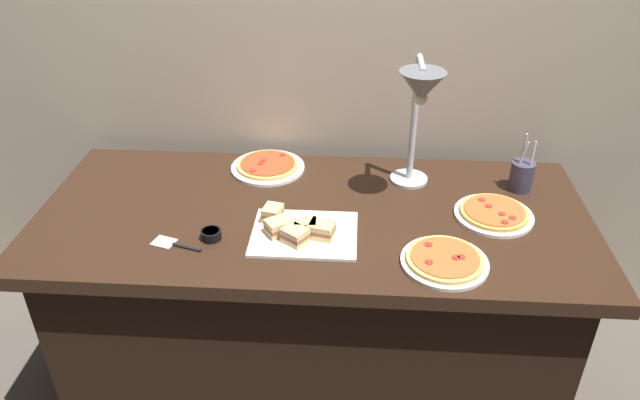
{
  "coord_description": "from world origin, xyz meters",
  "views": [
    {
      "loc": [
        0.14,
        -1.73,
        1.88
      ],
      "look_at": [
        0.02,
        0.0,
        0.81
      ],
      "focal_mm": 33.7,
      "sensor_mm": 36.0,
      "label": 1
    }
  ],
  "objects_px": {
    "pizza_plate_center": "(268,166)",
    "sandwich_platter": "(299,230)",
    "pizza_plate_front": "(445,260)",
    "heat_lamp": "(420,99)",
    "utensil_holder": "(522,175)",
    "serving_spatula": "(175,245)",
    "pizza_plate_raised_stand": "(494,214)",
    "sauce_cup_near": "(211,234)"
  },
  "relations": [
    {
      "from": "sandwich_platter",
      "to": "serving_spatula",
      "type": "height_order",
      "value": "sandwich_platter"
    },
    {
      "from": "pizza_plate_raised_stand",
      "to": "serving_spatula",
      "type": "xyz_separation_m",
      "value": [
        -1.04,
        -0.24,
        -0.01
      ]
    },
    {
      "from": "heat_lamp",
      "to": "utensil_holder",
      "type": "relative_size",
      "value": 2.19
    },
    {
      "from": "heat_lamp",
      "to": "serving_spatula",
      "type": "bearing_deg",
      "value": -155.79
    },
    {
      "from": "heat_lamp",
      "to": "utensil_holder",
      "type": "xyz_separation_m",
      "value": [
        0.4,
        0.08,
        -0.32
      ]
    },
    {
      "from": "pizza_plate_front",
      "to": "sauce_cup_near",
      "type": "height_order",
      "value": "same"
    },
    {
      "from": "utensil_holder",
      "to": "heat_lamp",
      "type": "bearing_deg",
      "value": -168.15
    },
    {
      "from": "pizza_plate_raised_stand",
      "to": "sandwich_platter",
      "type": "relative_size",
      "value": 0.78
    },
    {
      "from": "heat_lamp",
      "to": "sandwich_platter",
      "type": "bearing_deg",
      "value": -144.95
    },
    {
      "from": "pizza_plate_raised_stand",
      "to": "sandwich_platter",
      "type": "distance_m",
      "value": 0.67
    },
    {
      "from": "pizza_plate_center",
      "to": "sandwich_platter",
      "type": "height_order",
      "value": "sandwich_platter"
    },
    {
      "from": "pizza_plate_center",
      "to": "serving_spatula",
      "type": "xyz_separation_m",
      "value": [
        -0.22,
        -0.52,
        -0.01
      ]
    },
    {
      "from": "sandwich_platter",
      "to": "heat_lamp",
      "type": "bearing_deg",
      "value": 35.05
    },
    {
      "from": "pizza_plate_center",
      "to": "pizza_plate_raised_stand",
      "type": "height_order",
      "value": "same"
    },
    {
      "from": "pizza_plate_front",
      "to": "heat_lamp",
      "type": "bearing_deg",
      "value": 101.52
    },
    {
      "from": "pizza_plate_center",
      "to": "serving_spatula",
      "type": "height_order",
      "value": "pizza_plate_center"
    },
    {
      "from": "heat_lamp",
      "to": "serving_spatula",
      "type": "distance_m",
      "value": 0.92
    },
    {
      "from": "sauce_cup_near",
      "to": "heat_lamp",
      "type": "bearing_deg",
      "value": 24.49
    },
    {
      "from": "heat_lamp",
      "to": "pizza_plate_front",
      "type": "relative_size",
      "value": 1.83
    },
    {
      "from": "pizza_plate_front",
      "to": "utensil_holder",
      "type": "relative_size",
      "value": 1.2
    },
    {
      "from": "heat_lamp",
      "to": "pizza_plate_front",
      "type": "distance_m",
      "value": 0.53
    },
    {
      "from": "serving_spatula",
      "to": "utensil_holder",
      "type": "bearing_deg",
      "value": 20.16
    },
    {
      "from": "pizza_plate_front",
      "to": "serving_spatula",
      "type": "relative_size",
      "value": 1.55
    },
    {
      "from": "utensil_holder",
      "to": "serving_spatula",
      "type": "bearing_deg",
      "value": -159.84
    },
    {
      "from": "pizza_plate_raised_stand",
      "to": "serving_spatula",
      "type": "relative_size",
      "value": 1.54
    },
    {
      "from": "pizza_plate_front",
      "to": "pizza_plate_raised_stand",
      "type": "relative_size",
      "value": 1.0
    },
    {
      "from": "sandwich_platter",
      "to": "serving_spatula",
      "type": "relative_size",
      "value": 1.98
    },
    {
      "from": "sauce_cup_near",
      "to": "utensil_holder",
      "type": "relative_size",
      "value": 0.3
    },
    {
      "from": "pizza_plate_center",
      "to": "serving_spatula",
      "type": "bearing_deg",
      "value": -113.33
    },
    {
      "from": "pizza_plate_front",
      "to": "pizza_plate_center",
      "type": "distance_m",
      "value": 0.83
    },
    {
      "from": "pizza_plate_front",
      "to": "serving_spatula",
      "type": "bearing_deg",
      "value": 177.31
    },
    {
      "from": "pizza_plate_raised_stand",
      "to": "pizza_plate_center",
      "type": "bearing_deg",
      "value": 160.77
    },
    {
      "from": "heat_lamp",
      "to": "pizza_plate_front",
      "type": "xyz_separation_m",
      "value": [
        0.08,
        -0.38,
        -0.36
      ]
    },
    {
      "from": "utensil_holder",
      "to": "pizza_plate_raised_stand",
      "type": "bearing_deg",
      "value": -123.31
    },
    {
      "from": "pizza_plate_raised_stand",
      "to": "serving_spatula",
      "type": "distance_m",
      "value": 1.06
    },
    {
      "from": "sauce_cup_near",
      "to": "sandwich_platter",
      "type": "bearing_deg",
      "value": 7.32
    },
    {
      "from": "pizza_plate_center",
      "to": "sauce_cup_near",
      "type": "distance_m",
      "value": 0.49
    },
    {
      "from": "pizza_plate_front",
      "to": "pizza_plate_raised_stand",
      "type": "height_order",
      "value": "same"
    },
    {
      "from": "serving_spatula",
      "to": "pizza_plate_center",
      "type": "bearing_deg",
      "value": 66.67
    },
    {
      "from": "pizza_plate_raised_stand",
      "to": "sauce_cup_near",
      "type": "distance_m",
      "value": 0.95
    },
    {
      "from": "pizza_plate_raised_stand",
      "to": "sandwich_platter",
      "type": "height_order",
      "value": "sandwich_platter"
    },
    {
      "from": "sandwich_platter",
      "to": "sauce_cup_near",
      "type": "relative_size",
      "value": 5.14
    }
  ]
}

